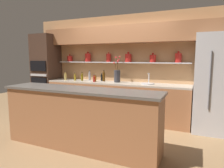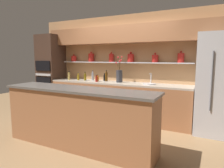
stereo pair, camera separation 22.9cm
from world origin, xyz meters
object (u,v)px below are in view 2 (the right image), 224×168
flower_vase (119,75)px  bottle_sauce_1 (96,79)px  bottle_oil_7 (78,77)px  bottle_oil_0 (85,77)px  oven_tower (51,73)px  refrigerator (221,85)px  sink_fixture (150,83)px  bottle_sauce_3 (104,78)px  bottle_spirit_5 (93,76)px  bottle_sauce_6 (98,79)px  bottle_spirit_4 (69,76)px  bottle_spirit_2 (106,77)px

flower_vase → bottle_sauce_1: flower_vase is taller
bottle_oil_7 → bottle_oil_0: bearing=11.4°
oven_tower → bottle_oil_7: (1.03, -0.06, -0.09)m
refrigerator → sink_fixture: bearing=178.1°
bottle_sauce_3 → bottle_spirit_5: bottle_spirit_5 is taller
bottle_spirit_5 → sink_fixture: bearing=-5.5°
sink_fixture → bottle_oil_0: 1.77m
bottle_sauce_3 → bottle_sauce_6: 0.22m
refrigerator → bottle_spirit_5: (-3.09, 0.21, 0.03)m
bottle_sauce_1 → bottle_sauce_6: size_ratio=1.03×
refrigerator → bottle_sauce_6: refrigerator is taller
oven_tower → bottle_spirit_5: bearing=7.2°
bottle_sauce_1 → bottle_spirit_4: (-0.90, 0.03, 0.02)m
refrigerator → oven_tower: oven_tower is taller
bottle_spirit_2 → bottle_spirit_4: 1.09m
bottle_oil_7 → bottle_sauce_3: bearing=15.8°
sink_fixture → refrigerator: bearing=-1.9°
oven_tower → bottle_spirit_5: oven_tower is taller
refrigerator → bottle_oil_7: refrigerator is taller
bottle_spirit_5 → bottle_oil_7: bottle_spirit_5 is taller
refrigerator → sink_fixture: refrigerator is taller
bottle_spirit_2 → bottle_sauce_6: 0.23m
oven_tower → sink_fixture: oven_tower is taller
bottle_oil_0 → bottle_oil_7: 0.20m
bottle_oil_7 → bottle_spirit_2: bearing=10.4°
bottle_spirit_4 → bottle_spirit_5: size_ratio=0.90×
bottle_spirit_2 → bottle_spirit_4: bottle_spirit_2 is taller
bottle_spirit_4 → bottle_spirit_5: bottle_spirit_5 is taller
flower_vase → bottle_sauce_1: size_ratio=3.55×
oven_tower → bottle_sauce_1: 1.67m
refrigerator → bottle_spirit_4: bearing=-178.9°
refrigerator → bottle_sauce_6: bearing=-179.5°
bottle_oil_7 → flower_vase: bearing=4.7°
bottle_spirit_5 → bottle_oil_7: 0.39m
bottle_oil_0 → bottle_sauce_3: (0.50, 0.16, -0.01)m
oven_tower → bottle_sauce_6: (1.65, -0.06, -0.10)m
oven_tower → bottle_spirit_5: size_ratio=8.32×
bottle_sauce_6 → bottle_sauce_3: bearing=66.8°
refrigerator → bottle_oil_7: size_ratio=9.57×
refrigerator → bottle_sauce_6: size_ratio=11.36×
flower_vase → bottle_sauce_6: 0.58m
bottle_spirit_4 → bottle_oil_7: (0.28, 0.05, -0.02)m
flower_vase → bottle_oil_0: bearing=-176.7°
bottle_spirit_4 → bottle_sauce_6: 0.90m
bottle_spirit_4 → bottle_oil_7: 0.28m
bottle_sauce_1 → bottle_sauce_6: 0.08m
sink_fixture → bottle_oil_0: sink_fixture is taller
oven_tower → bottle_spirit_4: bearing=-8.1°
bottle_oil_0 → bottle_spirit_2: bottle_spirit_2 is taller
refrigerator → bottle_sauce_3: bearing=176.3°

